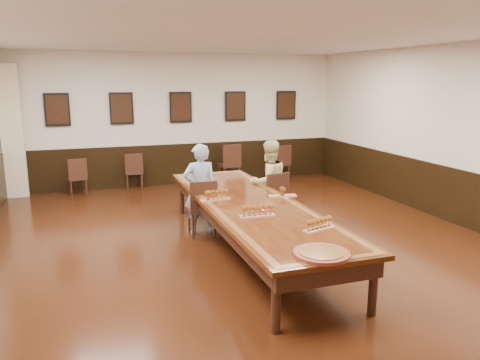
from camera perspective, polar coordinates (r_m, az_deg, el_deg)
name	(u,v)px	position (r m, az deg, el deg)	size (l,w,h in m)	color
floor	(251,251)	(7.25, 1.30, -8.62)	(8.00, 10.00, 0.02)	black
ceiling	(252,32)	(6.81, 1.43, 17.62)	(8.00, 10.00, 0.02)	white
wall_back	(180,119)	(11.65, -7.28, 7.34)	(8.00, 0.02, 3.20)	beige
wall_right	(468,136)	(9.05, 26.03, 4.83)	(0.02, 10.00, 3.20)	beige
chair_man	(202,207)	(7.81, -4.70, -3.33)	(0.45, 0.49, 0.96)	black
chair_woman	(272,198)	(8.41, 3.86, -2.19)	(0.45, 0.49, 0.96)	black
spare_chair_a	(77,177)	(11.09, -19.27, 0.39)	(0.40, 0.44, 0.86)	black
spare_chair_b	(134,171)	(11.36, -12.81, 1.09)	(0.41, 0.45, 0.88)	black
spare_chair_c	(229,164)	(11.65, -1.34, 2.00)	(0.47, 0.52, 1.01)	black
spare_chair_d	(280,162)	(12.11, 4.84, 2.15)	(0.43, 0.47, 0.93)	black
person_man	(200,189)	(7.84, -4.89, -1.12)	(0.56, 0.37, 1.53)	#476EB3
person_woman	(269,182)	(8.43, 3.52, -0.25)	(0.75, 0.58, 1.51)	beige
pink_phone	(286,198)	(7.29, 5.59, -2.24)	(0.07, 0.14, 0.01)	#D44686
curtain	(12,132)	(11.32, -26.05, 5.30)	(0.45, 0.18, 2.90)	beige
wainscoting	(251,219)	(7.08, 1.32, -4.77)	(8.00, 10.00, 1.00)	black
conference_table	(251,212)	(7.05, 1.32, -3.90)	(1.40, 5.00, 0.76)	#331508
posters	(181,107)	(11.55, -7.25, 8.79)	(6.14, 0.04, 0.74)	black
flight_a	(216,196)	(7.14, -2.99, -1.90)	(0.48, 0.19, 0.17)	#AA6847
flight_b	(283,192)	(7.38, 5.21, -1.49)	(0.45, 0.20, 0.16)	#AA6847
flight_c	(257,211)	(6.28, 2.14, -3.82)	(0.49, 0.17, 0.18)	#AA6847
flight_d	(319,224)	(5.82, 9.62, -5.37)	(0.46, 0.25, 0.16)	#AA6847
red_plate_grp	(264,210)	(6.61, 2.90, -3.68)	(0.18, 0.18, 0.02)	#B10B2B
carved_platter	(322,254)	(5.04, 9.91, -8.84)	(0.64, 0.64, 0.05)	#5E1C12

